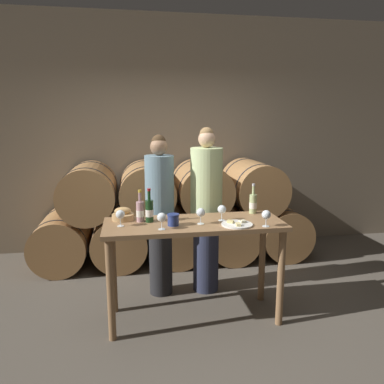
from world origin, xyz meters
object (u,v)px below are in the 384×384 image
at_px(wine_bottle_red, 149,211).
at_px(person_left, 160,214).
at_px(bread_basket, 123,215).
at_px(cheese_plate, 237,224).
at_px(person_right, 206,210).
at_px(tasting_table, 194,238).
at_px(wine_glass_left, 162,218).
at_px(wine_bottle_white, 253,203).
at_px(wine_bottle_rose, 140,211).
at_px(blue_crock, 173,219).
at_px(wine_glass_far_right, 266,215).
at_px(wine_glass_far_left, 120,215).
at_px(wine_glass_center, 201,213).
at_px(wine_glass_right, 222,210).

bearing_deg(wine_bottle_red, person_left, 75.08).
bearing_deg(bread_basket, wine_bottle_red, -24.88).
relative_size(wine_bottle_red, cheese_plate, 1.12).
bearing_deg(wine_bottle_red, person_right, 38.63).
xyz_separation_m(tasting_table, wine_glass_left, (-0.30, -0.17, 0.25)).
relative_size(person_left, wine_bottle_red, 5.51).
bearing_deg(wine_bottle_white, tasting_table, -160.32).
relative_size(wine_bottle_rose, blue_crock, 2.73).
bearing_deg(tasting_table, cheese_plate, -24.19).
bearing_deg(bread_basket, tasting_table, -16.11).
height_order(wine_glass_left, wine_glass_far_right, same).
height_order(person_left, wine_bottle_white, person_left).
bearing_deg(blue_crock, wine_glass_far_left, 173.34).
xyz_separation_m(wine_bottle_white, bread_basket, (-1.24, -0.04, -0.05)).
bearing_deg(wine_glass_left, cheese_plate, 1.45).
relative_size(tasting_table, wine_bottle_rose, 5.53).
relative_size(wine_glass_left, wine_glass_center, 1.00).
distance_m(person_right, wine_glass_center, 0.67).
distance_m(wine_bottle_rose, wine_glass_right, 0.73).
bearing_deg(person_right, wine_glass_right, -87.00).
distance_m(person_right, wine_glass_far_right, 0.88).
relative_size(blue_crock, cheese_plate, 0.39).
bearing_deg(cheese_plate, wine_glass_center, 163.66).
bearing_deg(wine_bottle_rose, person_right, 34.04).
height_order(person_left, wine_glass_far_left, person_left).
bearing_deg(wine_glass_far_right, wine_glass_left, 176.18).
relative_size(blue_crock, wine_glass_far_right, 0.74).
bearing_deg(wine_glass_right, wine_bottle_rose, 173.48).
xyz_separation_m(wine_bottle_rose, wine_glass_right, (0.73, -0.08, 0.00)).
xyz_separation_m(person_right, cheese_plate, (0.12, -0.72, 0.05)).
distance_m(wine_bottle_rose, blue_crock, 0.32).
bearing_deg(wine_glass_left, bread_basket, 132.39).
bearing_deg(tasting_table, person_right, 68.24).
relative_size(cheese_plate, wine_glass_far_left, 1.90).
bearing_deg(bread_basket, wine_bottle_rose, -29.10).
bearing_deg(wine_glass_left, wine_glass_far_left, 155.97).
bearing_deg(wine_bottle_red, wine_bottle_rose, 164.25).
bearing_deg(wine_bottle_white, person_left, 158.56).
xyz_separation_m(wine_bottle_white, wine_glass_far_left, (-1.26, -0.24, 0.00)).
relative_size(person_right, bread_basket, 8.76).
relative_size(wine_glass_center, wine_glass_right, 1.00).
relative_size(person_left, wine_glass_far_right, 11.75).
relative_size(bread_basket, wine_glass_left, 1.40).
height_order(wine_bottle_red, blue_crock, wine_bottle_red).
bearing_deg(wine_glass_right, person_left, 132.91).
xyz_separation_m(blue_crock, wine_glass_right, (0.45, 0.09, 0.04)).
distance_m(person_left, wine_bottle_rose, 0.54).
distance_m(bread_basket, wine_glass_center, 0.72).
relative_size(tasting_table, wine_bottle_red, 5.25).
distance_m(wine_bottle_red, wine_glass_far_right, 1.02).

